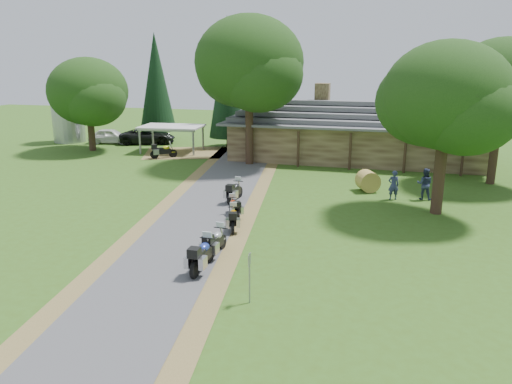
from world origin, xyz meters
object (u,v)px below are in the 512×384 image
(motorcycle_row_e, at_px, (235,190))
(car_dark_suv, at_px, (147,132))
(lodge, at_px, (355,130))
(motorcycle_row_a, at_px, (202,254))
(motorcycle_row_b, at_px, (215,241))
(motorcycle_row_c, at_px, (233,217))
(hay_bale, at_px, (368,181))
(motorcycle_carport_a, at_px, (164,150))
(carport, at_px, (172,139))
(silo, at_px, (67,111))
(car_white_sedan, at_px, (111,134))
(motorcycle_row_d, at_px, (234,206))

(motorcycle_row_e, bearing_deg, car_dark_suv, 43.38)
(lodge, height_order, motorcycle_row_a, lodge)
(motorcycle_row_b, distance_m, motorcycle_row_c, 3.41)
(car_dark_suv, bearing_deg, hay_bale, -140.88)
(car_dark_suv, relative_size, motorcycle_row_c, 3.22)
(motorcycle_row_b, distance_m, motorcycle_carport_a, 22.63)
(carport, bearing_deg, motorcycle_row_b, -66.76)
(silo, xyz_separation_m, motorcycle_row_c, (24.38, -21.49, -2.52))
(motorcycle_row_a, xyz_separation_m, motorcycle_carport_a, (-11.64, 21.04, -0.02))
(car_white_sedan, height_order, motorcycle_row_a, car_white_sedan)
(carport, distance_m, car_white_sedan, 8.28)
(motorcycle_row_b, xyz_separation_m, hay_bale, (5.76, 12.76, 0.00))
(motorcycle_row_d, bearing_deg, motorcycle_carport_a, 5.62)
(car_dark_suv, distance_m, motorcycle_row_e, 22.94)
(motorcycle_row_c, height_order, hay_bale, hay_bale)
(car_white_sedan, bearing_deg, motorcycle_row_b, -152.20)
(lodge, relative_size, motorcycle_row_a, 10.38)
(silo, bearing_deg, car_white_sedan, 2.04)
(car_dark_suv, height_order, motorcycle_row_c, car_dark_suv)
(silo, relative_size, motorcycle_row_e, 3.17)
(motorcycle_row_d, height_order, hay_bale, hay_bale)
(car_white_sedan, relative_size, car_dark_suv, 0.96)
(motorcycle_row_e, bearing_deg, motorcycle_row_c, -159.90)
(car_dark_suv, height_order, motorcycle_row_b, car_dark_suv)
(car_white_sedan, distance_m, car_dark_suv, 3.68)
(carport, height_order, motorcycle_row_e, carport)
(motorcycle_row_c, relative_size, hay_bale, 1.38)
(car_dark_suv, relative_size, motorcycle_row_e, 2.96)
(motorcycle_row_b, bearing_deg, car_dark_suv, 35.70)
(car_dark_suv, xyz_separation_m, motorcycle_row_d, (15.55, -20.48, -0.55))
(car_dark_suv, bearing_deg, motorcycle_row_c, -164.57)
(carport, height_order, motorcycle_row_c, carport)
(motorcycle_row_b, bearing_deg, carport, 31.80)
(motorcycle_row_e, bearing_deg, car_white_sedan, 50.98)
(lodge, xyz_separation_m, silo, (-28.75, 1.45, 0.69))
(car_dark_suv, xyz_separation_m, motorcycle_carport_a, (4.81, -6.47, -0.43))
(carport, bearing_deg, car_dark_suv, 135.54)
(motorcycle_row_b, xyz_separation_m, motorcycle_row_c, (-0.28, 3.40, -0.03))
(carport, bearing_deg, motorcycle_carport_a, -84.91)
(lodge, bearing_deg, motorcycle_row_d, -105.39)
(silo, bearing_deg, lodge, -2.89)
(motorcycle_row_b, bearing_deg, lodge, -6.59)
(silo, xyz_separation_m, motorcycle_row_b, (24.66, -24.90, -2.49))
(car_white_sedan, xyz_separation_m, car_dark_suv, (3.58, 0.83, 0.19))
(motorcycle_row_c, bearing_deg, motorcycle_carport_a, 19.00)
(lodge, height_order, car_white_sedan, lodge)
(hay_bale, bearing_deg, motorcycle_row_e, -149.17)
(silo, distance_m, motorcycle_row_c, 32.60)
(motorcycle_carport_a, bearing_deg, motorcycle_row_a, -97.52)
(lodge, relative_size, car_white_sedan, 3.82)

